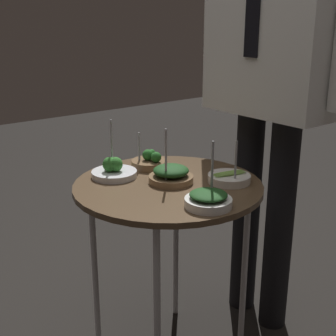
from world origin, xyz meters
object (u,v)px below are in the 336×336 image
Objects in this scene: bowl_spinach_near_rim at (172,175)px; waiter_figure at (274,46)px; bowl_spinach_far_rim at (208,199)px; serving_cart at (168,199)px; bowl_broccoli_mid_left at (114,170)px; bowl_broccoli_front_center at (150,162)px; bowl_asparagus_center at (229,178)px.

bowl_spinach_near_rim is 0.57m from waiter_figure.
waiter_figure is (-0.19, 0.47, 0.38)m from bowl_spinach_far_rim.
bowl_spinach_far_rim is (0.22, -0.03, 0.08)m from serving_cart.
bowl_spinach_near_rim is 1.02× the size of bowl_spinach_far_rim.
waiter_figure is at bearing 71.69° from bowl_broccoli_mid_left.
serving_cart is at bearing 172.40° from bowl_spinach_far_rim.
bowl_broccoli_front_center is 0.86× the size of bowl_asparagus_center.
bowl_broccoli_mid_left is at bearing -169.01° from bowl_spinach_far_rim.
bowl_spinach_near_rim is 1.26× the size of bowl_asparagus_center.
waiter_figure is (0.18, 0.54, 0.38)m from bowl_broccoli_mid_left.
serving_cart is 0.23m from bowl_spinach_far_rim.
bowl_asparagus_center is 0.09× the size of waiter_figure.
bowl_asparagus_center is (0.11, 0.15, -0.01)m from bowl_spinach_near_rim.
bowl_broccoli_front_center is (-0.17, 0.04, -0.00)m from bowl_spinach_near_rim.
bowl_broccoli_front_center is 0.69× the size of bowl_broccoli_mid_left.
bowl_spinach_near_rim is 0.17m from bowl_broccoli_front_center.
bowl_broccoli_mid_left is (-0.16, -0.11, -0.00)m from bowl_spinach_near_rim.
bowl_spinach_far_rim is at bearing -60.52° from bowl_asparagus_center.
serving_cart is at bearing -16.48° from bowl_broccoli_front_center.
bowl_asparagus_center is at bearing 54.78° from serving_cart.
bowl_broccoli_front_center is (-0.16, 0.05, 0.07)m from serving_cart.
bowl_asparagus_center is (0.11, 0.16, 0.07)m from serving_cart.
bowl_spinach_far_rim is 0.63m from waiter_figure.
waiter_figure reaches higher than bowl_asparagus_center.
bowl_spinach_far_rim is at bearing 10.99° from bowl_broccoli_mid_left.
bowl_broccoli_front_center is 0.15m from bowl_broccoli_mid_left.
bowl_broccoli_mid_left reaches higher than serving_cart.
bowl_spinach_far_rim reaches higher than serving_cart.
serving_cart is 3.60× the size of bowl_broccoli_mid_left.
serving_cart is 0.63m from waiter_figure.
bowl_spinach_near_rim is 0.20m from bowl_broccoli_mid_left.
bowl_spinach_far_rim is at bearing -11.50° from bowl_broccoli_front_center.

